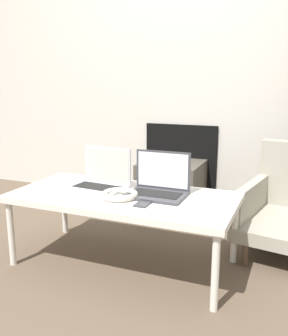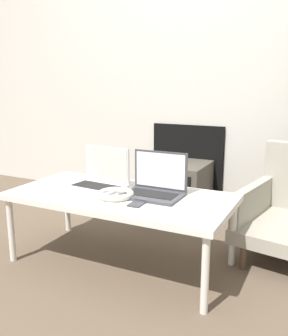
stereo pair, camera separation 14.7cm
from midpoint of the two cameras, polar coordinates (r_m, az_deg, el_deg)
ground_plane at (r=1.95m, az=-10.61°, el=-18.89°), size 14.00×14.00×0.00m
wall_back at (r=3.19m, az=5.65°, el=17.63°), size 7.00×0.08×2.60m
table at (r=2.10m, az=-5.18°, el=-4.87°), size 1.24×0.60×0.42m
laptop_left at (r=2.22m, az=-8.45°, el=-1.72°), size 0.34×0.26×0.23m
laptop_right at (r=2.06m, az=0.18°, el=-2.71°), size 0.32×0.23×0.23m
headphones at (r=2.03m, az=-5.84°, el=-4.08°), size 0.20×0.20×0.04m
phone at (r=1.92m, az=-2.24°, el=-5.41°), size 0.07×0.13×0.01m
tv at (r=3.04m, az=2.82°, el=-2.83°), size 0.48×0.46×0.40m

